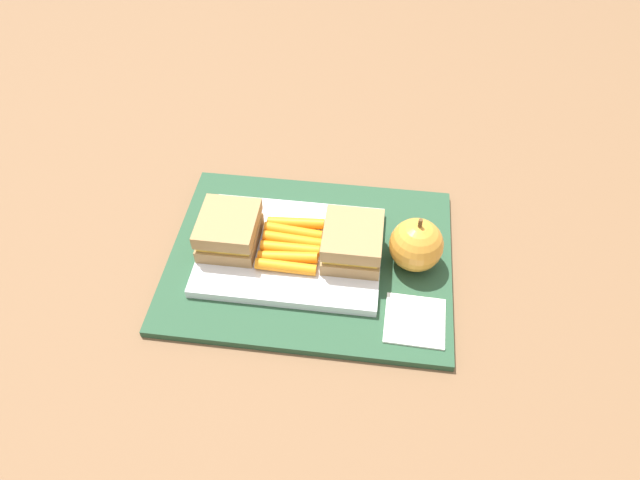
% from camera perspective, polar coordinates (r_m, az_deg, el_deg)
% --- Properties ---
extents(ground_plane, '(2.40, 2.40, 0.00)m').
position_cam_1_polar(ground_plane, '(0.76, -0.94, -2.04)').
color(ground_plane, brown).
extents(lunchbag_mat, '(0.36, 0.28, 0.01)m').
position_cam_1_polar(lunchbag_mat, '(0.75, -0.94, -1.79)').
color(lunchbag_mat, '#284C33').
rests_on(lunchbag_mat, ground_plane).
extents(food_tray, '(0.23, 0.17, 0.01)m').
position_cam_1_polar(food_tray, '(0.75, -2.85, -1.06)').
color(food_tray, white).
rests_on(food_tray, lunchbag_mat).
extents(sandwich_half_left, '(0.07, 0.08, 0.04)m').
position_cam_1_polar(sandwich_half_left, '(0.74, -8.88, 0.94)').
color(sandwich_half_left, '#9E7A4C').
rests_on(sandwich_half_left, food_tray).
extents(sandwich_half_right, '(0.07, 0.08, 0.04)m').
position_cam_1_polar(sandwich_half_right, '(0.72, 3.19, -0.19)').
color(sandwich_half_right, '#9E7A4C').
rests_on(sandwich_half_right, food_tray).
extents(carrot_sticks_bundle, '(0.08, 0.09, 0.02)m').
position_cam_1_polar(carrot_sticks_bundle, '(0.74, -2.86, -0.40)').
color(carrot_sticks_bundle, orange).
rests_on(carrot_sticks_bundle, food_tray).
extents(apple, '(0.07, 0.07, 0.08)m').
position_cam_1_polar(apple, '(0.73, 9.38, -0.48)').
color(apple, gold).
rests_on(apple, lunchbag_mat).
extents(paper_napkin, '(0.07, 0.07, 0.00)m').
position_cam_1_polar(paper_napkin, '(0.70, 9.25, -7.77)').
color(paper_napkin, white).
rests_on(paper_napkin, lunchbag_mat).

